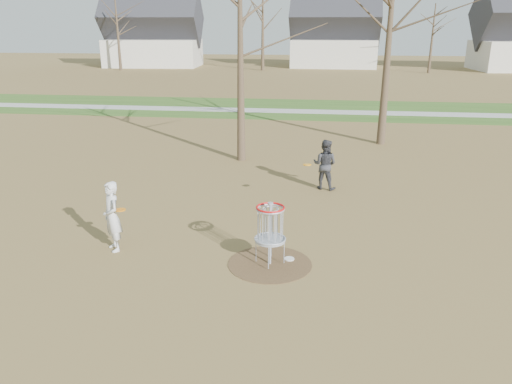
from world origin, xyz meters
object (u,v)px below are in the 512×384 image
Objects in this scene: disc_grounded at (289,259)px; disc_golf_basket at (270,224)px; player_throwing at (325,164)px; player_standing at (112,217)px.

disc_golf_basket is at bearing -146.11° from disc_grounded.
player_throwing is 5.50m from disc_golf_basket.
player_standing is 6.94m from player_throwing.
disc_grounded is (-0.72, -5.12, -0.76)m from player_throwing.
disc_grounded is at bearing 33.89° from disc_golf_basket.
player_throwing is 1.15× the size of disc_golf_basket.
disc_golf_basket is at bearing 45.99° from player_standing.
player_throwing is at bearing 82.04° from disc_grounded.
player_standing is 3.57m from disc_golf_basket.
disc_grounded is at bearing 50.23° from player_standing.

